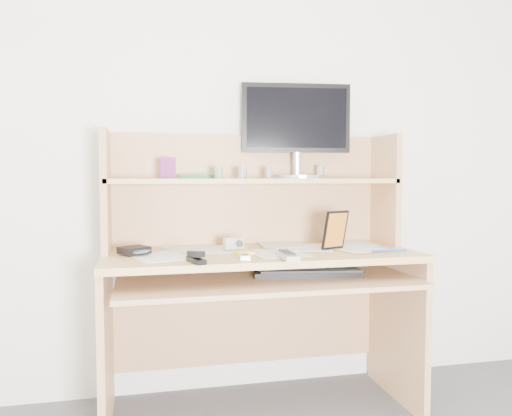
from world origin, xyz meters
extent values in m
cube|color=white|center=(0.00, 1.80, 1.25)|extent=(3.60, 0.04, 2.50)
cube|color=tan|center=(0.00, 1.48, 0.73)|extent=(1.40, 0.60, 0.03)
cube|color=tan|center=(-0.68, 1.48, 0.36)|extent=(0.03, 0.56, 0.72)
cube|color=tan|center=(0.68, 1.48, 0.36)|extent=(0.03, 0.56, 0.72)
cube|color=tan|center=(0.00, 1.77, 0.34)|extent=(1.34, 0.02, 0.41)
cube|color=tan|center=(0.00, 1.36, 0.64)|extent=(1.28, 0.55, 0.02)
cube|color=tan|center=(0.00, 1.77, 1.02)|extent=(1.40, 0.02, 0.55)
cube|color=tan|center=(-0.68, 1.63, 1.02)|extent=(0.03, 0.30, 0.55)
cube|color=tan|center=(0.68, 1.63, 1.02)|extent=(0.03, 0.30, 0.55)
cube|color=tan|center=(0.00, 1.63, 1.07)|extent=(1.38, 0.30, 0.02)
cube|color=white|center=(0.00, 1.48, 0.75)|extent=(1.32, 0.54, 0.01)
cube|color=black|center=(0.19, 1.39, 0.66)|extent=(0.50, 0.24, 0.02)
cube|color=black|center=(0.19, 1.39, 0.68)|extent=(0.46, 0.22, 0.01)
cube|color=#A7A7A2|center=(0.05, 1.24, 0.77)|extent=(0.06, 0.20, 0.02)
cube|color=silver|center=(-0.12, 1.26, 0.77)|extent=(0.05, 0.08, 0.02)
cube|color=black|center=(-0.32, 1.23, 0.78)|extent=(0.07, 0.14, 0.04)
cube|color=black|center=(-0.56, 1.50, 0.77)|extent=(0.15, 0.14, 0.03)
cube|color=yellow|center=(-0.09, 1.42, 0.76)|extent=(0.09, 0.09, 0.01)
cube|color=silver|center=(-0.12, 1.53, 0.78)|extent=(0.09, 0.05, 0.05)
cube|color=black|center=(0.34, 1.43, 0.85)|extent=(0.12, 0.06, 0.18)
cylinder|color=#163CA8|center=(0.54, 1.30, 0.76)|extent=(0.16, 0.03, 0.01)
cube|color=#A02D15|center=(-0.41, 1.61, 1.13)|extent=(0.07, 0.02, 0.10)
cube|color=#2F754F|center=(-0.26, 1.69, 1.09)|extent=(0.20, 0.23, 0.02)
cylinder|color=black|center=(-0.17, 1.61, 1.11)|extent=(0.05, 0.05, 0.06)
cylinder|color=white|center=(0.07, 1.62, 1.11)|extent=(0.04, 0.04, 0.06)
cylinder|color=black|center=(-0.06, 1.61, 1.11)|extent=(0.05, 0.05, 0.06)
cylinder|color=silver|center=(0.35, 1.68, 1.11)|extent=(0.04, 0.04, 0.07)
cylinder|color=#B1B0B5|center=(0.24, 1.68, 1.09)|extent=(0.28, 0.28, 0.02)
cylinder|color=#B1B0B5|center=(0.24, 1.69, 1.16)|extent=(0.05, 0.05, 0.11)
cube|color=black|center=(0.24, 1.72, 1.39)|extent=(0.55, 0.10, 0.34)
cube|color=black|center=(0.24, 1.70, 1.39)|extent=(0.50, 0.06, 0.30)
camera|label=1|loc=(-0.52, -0.71, 1.08)|focal=35.00mm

